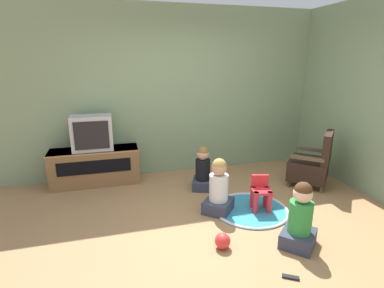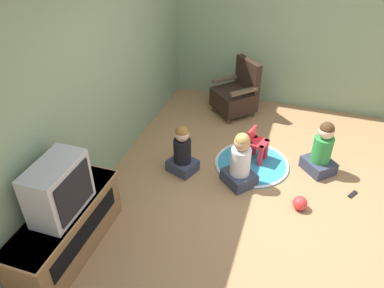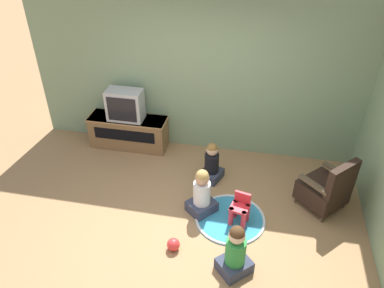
% 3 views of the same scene
% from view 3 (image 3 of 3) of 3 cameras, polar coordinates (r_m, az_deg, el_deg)
% --- Properties ---
extents(ground_plane, '(30.00, 30.00, 0.00)m').
position_cam_3_polar(ground_plane, '(5.13, -1.54, -13.49)').
color(ground_plane, '#9E754C').
extents(wall_back, '(5.55, 0.12, 2.75)m').
position_cam_3_polar(wall_back, '(6.10, 0.70, 10.84)').
color(wall_back, gray).
rests_on(wall_back, ground_plane).
extents(tv_cabinet, '(1.36, 0.45, 0.57)m').
position_cam_3_polar(tv_cabinet, '(6.64, -9.61, 1.89)').
color(tv_cabinet, brown).
rests_on(tv_cabinet, ground_plane).
extents(television, '(0.60, 0.34, 0.53)m').
position_cam_3_polar(television, '(6.35, -10.16, 5.85)').
color(television, '#B7B7BC').
rests_on(television, tv_cabinet).
extents(black_armchair, '(0.80, 0.80, 0.87)m').
position_cam_3_polar(black_armchair, '(5.59, 19.76, -6.47)').
color(black_armchair, brown).
rests_on(black_armchair, ground_plane).
extents(yellow_kid_chair, '(0.29, 0.28, 0.46)m').
position_cam_3_polar(yellow_kid_chair, '(5.17, 7.29, -10.01)').
color(yellow_kid_chair, red).
rests_on(yellow_kid_chair, ground_plane).
extents(play_mat, '(0.98, 0.98, 0.04)m').
position_cam_3_polar(play_mat, '(5.33, 5.85, -11.22)').
color(play_mat, teal).
rests_on(play_mat, ground_plane).
extents(child_watching_left, '(0.40, 0.42, 0.66)m').
position_cam_3_polar(child_watching_left, '(5.80, 3.02, -3.04)').
color(child_watching_left, '#33384C').
rests_on(child_watching_left, ground_plane).
extents(child_watching_center, '(0.48, 0.49, 0.72)m').
position_cam_3_polar(child_watching_center, '(5.22, 1.52, -7.63)').
color(child_watching_center, '#33384C').
rests_on(child_watching_center, ground_plane).
extents(child_watching_right, '(0.49, 0.48, 0.72)m').
position_cam_3_polar(child_watching_right, '(4.55, 6.62, -16.10)').
color(child_watching_right, '#33384C').
rests_on(child_watching_right, ground_plane).
extents(toy_ball, '(0.17, 0.17, 0.17)m').
position_cam_3_polar(toy_ball, '(4.90, -2.85, -15.03)').
color(toy_ball, red).
rests_on(toy_ball, ground_plane).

